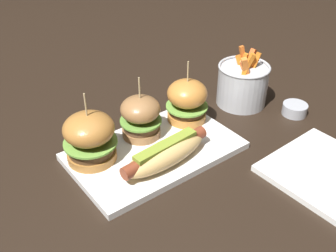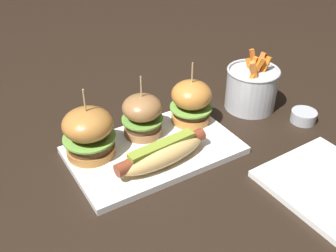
{
  "view_description": "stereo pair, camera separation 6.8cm",
  "coord_description": "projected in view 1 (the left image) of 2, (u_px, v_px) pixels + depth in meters",
  "views": [
    {
      "loc": [
        -0.37,
        -0.53,
        0.5
      ],
      "look_at": [
        0.03,
        0.0,
        0.05
      ],
      "focal_mm": 43.09,
      "sensor_mm": 36.0,
      "label": 1
    },
    {
      "loc": [
        -0.31,
        -0.57,
        0.5
      ],
      "look_at": [
        0.03,
        0.0,
        0.05
      ],
      "focal_mm": 43.09,
      "sensor_mm": 36.0,
      "label": 2
    }
  ],
  "objects": [
    {
      "name": "slider_center",
      "position": [
        141.0,
        116.0,
        0.82
      ],
      "size": [
        0.09,
        0.09,
        0.13
      ],
      "color": "olive",
      "rests_on": "platter_main"
    },
    {
      "name": "platter_main",
      "position": [
        155.0,
        151.0,
        0.81
      ],
      "size": [
        0.33,
        0.2,
        0.01
      ],
      "primitive_type": "cube",
      "color": "white",
      "rests_on": "ground"
    },
    {
      "name": "hot_dog",
      "position": [
        166.0,
        153.0,
        0.75
      ],
      "size": [
        0.2,
        0.07,
        0.05
      ],
      "color": "#DDB068",
      "rests_on": "platter_main"
    },
    {
      "name": "slider_right",
      "position": [
        187.0,
        100.0,
        0.87
      ],
      "size": [
        0.09,
        0.09,
        0.14
      ],
      "color": "#BE7933",
      "rests_on": "platter_main"
    },
    {
      "name": "sauce_ramekin",
      "position": [
        295.0,
        109.0,
        0.93
      ],
      "size": [
        0.06,
        0.06,
        0.03
      ],
      "color": "#A8AAB2",
      "rests_on": "ground"
    },
    {
      "name": "fries_bucket",
      "position": [
        243.0,
        84.0,
        0.95
      ],
      "size": [
        0.12,
        0.12,
        0.14
      ],
      "color": "#B7BABF",
      "rests_on": "ground"
    },
    {
      "name": "ground_plane",
      "position": [
        155.0,
        154.0,
        0.81
      ],
      "size": [
        3.0,
        3.0,
        0.0
      ],
      "primitive_type": "plane",
      "color": "black"
    },
    {
      "name": "slider_left",
      "position": [
        90.0,
        137.0,
        0.75
      ],
      "size": [
        0.1,
        0.1,
        0.14
      ],
      "color": "#AB7032",
      "rests_on": "platter_main"
    },
    {
      "name": "side_plate",
      "position": [
        328.0,
        173.0,
        0.75
      ],
      "size": [
        0.21,
        0.21,
        0.01
      ],
      "primitive_type": "cube",
      "rotation": [
        0.0,
        0.0,
        0.03
      ],
      "color": "white",
      "rests_on": "ground"
    }
  ]
}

